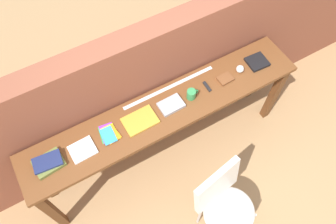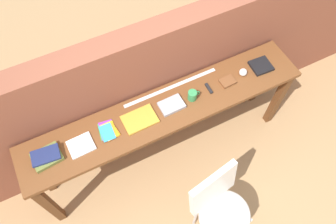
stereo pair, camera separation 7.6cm
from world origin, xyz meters
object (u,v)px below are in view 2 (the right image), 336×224
object	(u,v)px
chair_white_moulded	(220,206)
magazine_cycling	(81,145)
leather_journal_brown	(228,81)
pamphlet_pile_colourful	(108,131)
book_repair_rightmost	(261,66)
sports_ball_small	(243,72)
book_open_centre	(140,119)
book_stack_leftmost	(46,156)
mug	(193,95)
multitool_folded	(209,88)

from	to	relation	value
chair_white_moulded	magazine_cycling	bearing A→B (deg)	134.53
magazine_cycling	leather_journal_brown	world-z (taller)	leather_journal_brown
chair_white_moulded	magazine_cycling	distance (m)	1.22
pamphlet_pile_colourful	book_repair_rightmost	distance (m)	1.47
sports_ball_small	book_repair_rightmost	distance (m)	0.20
magazine_cycling	book_open_centre	distance (m)	0.50
leather_journal_brown	book_open_centre	bearing A→B (deg)	177.79
book_stack_leftmost	magazine_cycling	xyz separation A→B (m)	(0.26, -0.02, -0.02)
chair_white_moulded	sports_ball_small	distance (m)	1.16
book_repair_rightmost	book_open_centre	bearing A→B (deg)	-176.00
chair_white_moulded	mug	bearing A→B (deg)	78.49
leather_journal_brown	sports_ball_small	distance (m)	0.17
book_stack_leftmost	pamphlet_pile_colourful	bearing A→B (deg)	0.55
multitool_folded	book_repair_rightmost	distance (m)	0.54
book_open_centre	sports_ball_small	bearing A→B (deg)	-0.35
book_stack_leftmost	leather_journal_brown	xyz separation A→B (m)	(1.61, -0.01, -0.01)
pamphlet_pile_colourful	mug	distance (m)	0.76
pamphlet_pile_colourful	multitool_folded	size ratio (longest dim) A/B	1.80
mug	leather_journal_brown	world-z (taller)	mug
mug	pamphlet_pile_colourful	bearing A→B (deg)	178.06
pamphlet_pile_colourful	sports_ball_small	world-z (taller)	sports_ball_small
mug	sports_ball_small	xyz separation A→B (m)	(0.52, 0.02, -0.01)
leather_journal_brown	sports_ball_small	xyz separation A→B (m)	(0.16, 0.01, 0.02)
book_stack_leftmost	book_repair_rightmost	xyz separation A→B (m)	(1.97, -0.00, -0.01)
sports_ball_small	leather_journal_brown	bearing A→B (deg)	-175.83
book_open_centre	sports_ball_small	distance (m)	1.00
multitool_folded	book_repair_rightmost	bearing A→B (deg)	-0.10
book_stack_leftmost	book_open_centre	size ratio (longest dim) A/B	0.85
sports_ball_small	magazine_cycling	bearing A→B (deg)	-179.31
book_stack_leftmost	pamphlet_pile_colourful	world-z (taller)	book_stack_leftmost
chair_white_moulded	multitool_folded	size ratio (longest dim) A/B	8.10
chair_white_moulded	book_stack_leftmost	distance (m)	1.43
book_open_centre	book_repair_rightmost	world-z (taller)	book_repair_rightmost
multitool_folded	sports_ball_small	size ratio (longest dim) A/B	1.61
chair_white_moulded	book_repair_rightmost	world-z (taller)	book_repair_rightmost
pamphlet_pile_colourful	chair_white_moulded	bearing A→B (deg)	-55.65
sports_ball_small	multitool_folded	bearing A→B (deg)	179.87
sports_ball_small	book_repair_rightmost	bearing A→B (deg)	-0.06
pamphlet_pile_colourful	book_open_centre	bearing A→B (deg)	-3.70
magazine_cycling	multitool_folded	bearing A→B (deg)	-1.08
magazine_cycling	book_open_centre	xyz separation A→B (m)	(0.50, 0.01, 0.00)
book_stack_leftmost	mug	distance (m)	1.25
multitool_folded	pamphlet_pile_colourful	bearing A→B (deg)	179.67
book_stack_leftmost	pamphlet_pile_colourful	xyz separation A→B (m)	(0.50, 0.00, -0.02)
book_open_centre	magazine_cycling	bearing A→B (deg)	179.76
magazine_cycling	multitool_folded	xyz separation A→B (m)	(1.16, 0.02, 0.00)
book_stack_leftmost	mug	world-z (taller)	mug
chair_white_moulded	magazine_cycling	size ratio (longest dim) A/B	4.58
pamphlet_pile_colourful	book_stack_leftmost	bearing A→B (deg)	-179.45
mug	book_repair_rightmost	bearing A→B (deg)	1.55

